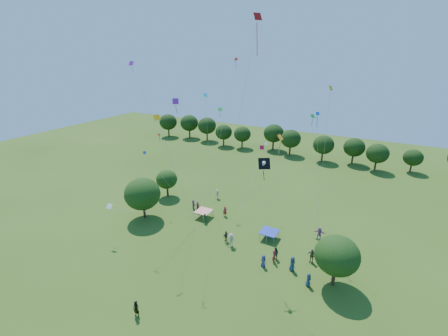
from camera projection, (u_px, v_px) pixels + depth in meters
ground at (151, 330)px, 26.99m from camera, size 160.00×160.00×0.00m
near_tree_west at (142, 194)px, 44.24m from camera, size 5.31×5.31×6.36m
near_tree_north at (167, 179)px, 51.42m from camera, size 3.62×3.62×4.81m
near_tree_east at (337, 255)px, 31.00m from camera, size 4.62×4.62×5.89m
treeline at (299, 139)px, 71.88m from camera, size 88.01×8.77×6.77m
tent_red_stripe at (204, 211)px, 45.35m from camera, size 2.20×2.20×1.10m
tent_blue at (269, 232)px, 40.08m from camera, size 2.20×2.20×1.10m
man_in_black at (136, 309)px, 28.15m from camera, size 0.70×0.50×1.77m
crowd_person_0 at (292, 264)px, 34.19m from camera, size 0.97×0.98×1.81m
crowd_person_1 at (274, 256)px, 35.50m from camera, size 0.57×0.72×1.70m
crowd_person_2 at (276, 254)px, 36.09m from camera, size 0.90×0.69×1.61m
crowd_person_3 at (217, 194)px, 51.33m from camera, size 1.18×0.82×1.66m
crowd_person_4 at (226, 236)px, 39.59m from camera, size 0.78×0.98×1.52m
crowd_person_5 at (319, 233)px, 40.12m from camera, size 1.65×0.64×1.75m
crowd_person_6 at (308, 280)px, 31.94m from camera, size 0.77×0.88×1.56m
crowd_person_7 at (198, 207)px, 46.88m from camera, size 0.51×0.72×1.79m
crowd_person_8 at (205, 218)px, 43.93m from camera, size 0.82×0.58×1.50m
crowd_person_9 at (231, 240)px, 38.52m from camera, size 1.30×0.82×1.84m
crowd_person_10 at (312, 256)px, 35.57m from camera, size 1.11×0.62×1.80m
crowd_person_11 at (193, 204)px, 47.98m from camera, size 1.47×1.28×1.55m
crowd_person_12 at (263, 261)px, 34.82m from camera, size 0.87×0.68×1.56m
crowd_person_13 at (225, 211)px, 45.69m from camera, size 0.72×0.64×1.63m
pirate_kite at (264, 165)px, 31.07m from camera, size 2.78×1.99×11.92m
red_high_kite at (249, 69)px, 30.01m from camera, size 4.89×0.86×25.67m
small_kite_0 at (228, 98)px, 47.80m from camera, size 2.83×5.03×21.48m
small_kite_1 at (172, 155)px, 46.09m from camera, size 7.77×0.67×10.61m
small_kite_2 at (277, 164)px, 28.87m from camera, size 0.76×1.96×14.95m
small_kite_3 at (314, 139)px, 39.76m from camera, size 3.99×6.75×14.47m
small_kite_4 at (318, 148)px, 36.16m from camera, size 2.36×2.00×15.63m
small_kite_5 at (182, 131)px, 33.41m from camera, size 3.44×1.48×17.55m
small_kite_6 at (259, 161)px, 44.82m from camera, size 2.28×4.86×9.65m
small_kite_7 at (207, 119)px, 43.01m from camera, size 1.01×0.74×16.89m
small_kite_8 at (259, 156)px, 46.81m from camera, size 0.76×6.80×8.54m
small_kite_9 at (165, 139)px, 35.29m from camera, size 0.97×5.84×15.66m
small_kite_10 at (327, 126)px, 35.09m from camera, size 1.00×2.81×18.65m
small_kite_11 at (218, 124)px, 46.74m from camera, size 2.24×0.74×14.31m
small_kite_12 at (162, 176)px, 38.20m from camera, size 3.07×5.80×11.12m
small_kite_13 at (148, 104)px, 39.02m from camera, size 8.01×1.56×21.19m
small_kite_14 at (121, 208)px, 39.13m from camera, size 8.09×8.70×3.98m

